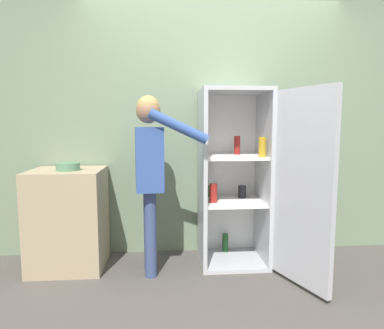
% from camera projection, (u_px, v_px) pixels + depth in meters
% --- Properties ---
extents(ground_plane, '(12.00, 12.00, 0.00)m').
position_uv_depth(ground_plane, '(228.00, 295.00, 2.61)').
color(ground_plane, '#4C4742').
extents(wall_back, '(7.00, 0.06, 2.55)m').
position_uv_depth(wall_back, '(212.00, 126.00, 3.43)').
color(wall_back, gray).
rests_on(wall_back, ground_plane).
extents(refrigerator, '(0.88, 1.14, 1.61)m').
position_uv_depth(refrigerator, '(246.00, 179.00, 3.09)').
color(refrigerator, '#B7BABC').
rests_on(refrigerator, ground_plane).
extents(person, '(0.62, 0.53, 1.54)m').
position_uv_depth(person, '(150.00, 162.00, 2.90)').
color(person, '#384770').
rests_on(person, ground_plane).
extents(counter, '(0.63, 0.58, 0.90)m').
position_uv_depth(counter, '(69.00, 219.00, 3.09)').
color(counter, tan).
rests_on(counter, ground_plane).
extents(bowl, '(0.20, 0.20, 0.07)m').
position_uv_depth(bowl, '(68.00, 167.00, 2.98)').
color(bowl, '#517F5B').
rests_on(bowl, counter).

